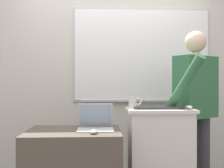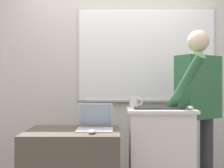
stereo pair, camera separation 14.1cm
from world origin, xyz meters
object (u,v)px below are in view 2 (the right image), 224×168
object	(u,v)px
computer_mouse_by_laptop	(92,131)
person_presenter	(198,101)
laptop	(95,121)
computer_mouse_by_keyboard	(190,107)
lectern_podium	(160,159)
coffee_mug	(134,102)
wireless_keyboard	(159,108)

from	to	relation	value
computer_mouse_by_laptop	person_presenter	bearing A→B (deg)	25.18
laptop	computer_mouse_by_keyboard	world-z (taller)	laptop
lectern_podium	person_presenter	size ratio (longest dim) A/B	0.55
lectern_podium	person_presenter	distance (m)	0.69
computer_mouse_by_laptop	coffee_mug	xyz separation A→B (m)	(0.38, 0.43, 0.21)
laptop	coffee_mug	bearing A→B (deg)	27.26
coffee_mug	wireless_keyboard	bearing A→B (deg)	-41.76
wireless_keyboard	computer_mouse_by_keyboard	bearing A→B (deg)	-1.17
computer_mouse_by_laptop	coffee_mug	world-z (taller)	coffee_mug
computer_mouse_by_keyboard	lectern_podium	bearing A→B (deg)	167.48
wireless_keyboard	coffee_mug	bearing A→B (deg)	138.24
computer_mouse_by_keyboard	laptop	bearing A→B (deg)	179.54
lectern_podium	computer_mouse_by_laptop	size ratio (longest dim) A/B	9.39
lectern_podium	computer_mouse_by_keyboard	bearing A→B (deg)	-12.52
wireless_keyboard	computer_mouse_by_laptop	distance (m)	0.66
wireless_keyboard	coffee_mug	world-z (taller)	coffee_mug
lectern_podium	computer_mouse_by_laptop	bearing A→B (deg)	-154.70
computer_mouse_by_keyboard	person_presenter	bearing A→B (deg)	58.38
person_presenter	wireless_keyboard	xyz separation A→B (m)	(-0.43, -0.24, -0.05)
laptop	computer_mouse_by_keyboard	distance (m)	0.87
computer_mouse_by_keyboard	coffee_mug	size ratio (longest dim) A/B	0.77
person_presenter	computer_mouse_by_keyboard	bearing A→B (deg)	-153.62
wireless_keyboard	coffee_mug	distance (m)	0.29
laptop	person_presenter	bearing A→B (deg)	13.49
lectern_podium	computer_mouse_by_keyboard	size ratio (longest dim) A/B	9.39
laptop	wireless_keyboard	xyz separation A→B (m)	(0.58, -0.00, 0.12)
computer_mouse_by_keyboard	coffee_mug	world-z (taller)	coffee_mug
lectern_podium	laptop	xyz separation A→B (m)	(-0.60, -0.05, 0.36)
lectern_podium	computer_mouse_by_keyboard	distance (m)	0.55
laptop	computer_mouse_by_laptop	world-z (taller)	laptop
person_presenter	laptop	distance (m)	1.05
coffee_mug	person_presenter	bearing A→B (deg)	4.74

